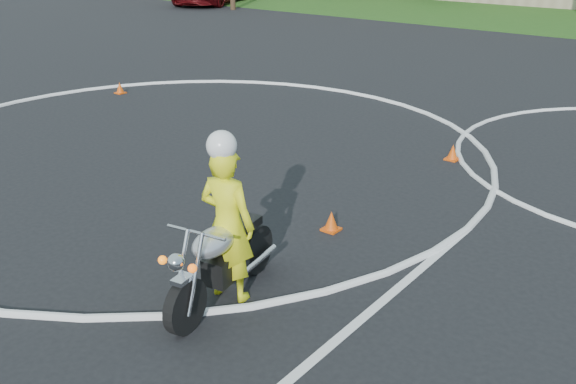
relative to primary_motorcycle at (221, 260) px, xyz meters
The scene contains 6 objects.
ground 4.56m from the primary_motorcycle, behind, with size 120.00×120.00×0.00m, color black.
grass_strip 27.96m from the primary_motorcycle, 99.23° to the left, with size 120.00×10.00×0.02m, color #1E4714.
course_markings 5.49m from the primary_motorcycle, 115.06° to the left, with size 19.05×19.05×0.12m.
primary_motorcycle is the anchor object (origin of this frame).
rider_primary_grp 0.48m from the primary_motorcycle, 94.27° to the left, with size 0.75×0.56×2.08m.
traffic_cones 3.64m from the primary_motorcycle, 124.84° to the left, with size 15.19×11.69×0.30m.
Camera 1 is at (9.10, -5.29, 4.10)m, focal length 40.00 mm.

